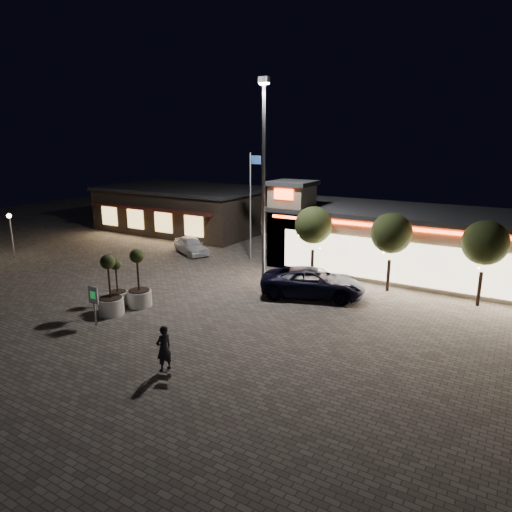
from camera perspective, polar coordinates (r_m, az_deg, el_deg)
The scene contains 17 objects.
ground at distance 23.96m, azimuth -13.09°, elevation -7.94°, with size 90.00×90.00×0.00m, color #73695D.
retail_building at distance 32.85m, azimuth 19.40°, elevation 1.74°, with size 20.40×8.40×6.10m.
restaurant_building at distance 46.93m, azimuth -8.78°, elevation 5.94°, with size 16.40×11.00×4.30m.
floodlight_pole at distance 27.46m, azimuth 0.96°, elevation 10.37°, with size 0.60×0.40×12.38m.
flagpole at distance 33.95m, azimuth -0.56°, elevation 7.30°, with size 0.95×0.10×8.00m.
lamp_post_west at distance 39.58m, azimuth -28.35°, elevation 3.23°, with size 0.36×0.36×3.48m.
string_tree_a at distance 29.67m, azimuth 7.20°, elevation 3.83°, with size 2.42×2.42×4.79m.
string_tree_b at distance 28.08m, azimuth 16.57°, elevation 2.73°, with size 2.42×2.42×4.79m.
string_tree_c at distance 27.32m, azimuth 26.73°, elevation 1.46°, with size 2.42×2.42×4.79m.
pickup_truck at distance 26.86m, azimuth 7.13°, elevation -3.30°, with size 2.77×6.01×1.67m, color black.
white_sedan at distance 36.86m, azimuth -8.13°, elevation 1.34°, with size 1.66×4.12×1.40m, color white.
pedestrian at distance 18.74m, azimuth -11.45°, elevation -11.23°, with size 0.69×0.45×1.88m, color black.
dog at distance 18.10m, azimuth -11.20°, elevation -14.52°, with size 0.54×0.29×0.29m.
planter_left at distance 26.53m, azimuth -16.93°, elevation -4.12°, with size 1.07×1.07×2.62m.
planter_mid at distance 25.07m, azimuth -17.73°, elevation -4.80°, with size 1.32×1.32×3.24m.
planter_right at distance 25.85m, azimuth -14.42°, elevation -3.98°, with size 1.32×1.32×3.24m.
valet_sign at distance 23.72m, azimuth -19.65°, elevation -5.00°, with size 0.67×0.10×2.03m.
Camera 1 is at (15.69, -15.73, 8.97)m, focal length 32.00 mm.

